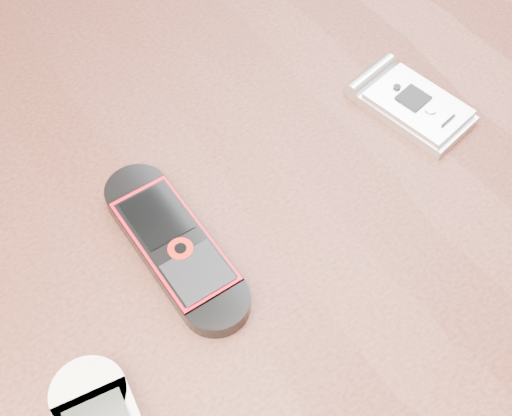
{
  "coord_description": "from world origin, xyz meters",
  "views": [
    {
      "loc": [
        -0.16,
        -0.24,
        1.18
      ],
      "look_at": [
        0.01,
        0.0,
        0.76
      ],
      "focal_mm": 50.0,
      "sensor_mm": 36.0,
      "label": 1
    }
  ],
  "objects": [
    {
      "name": "table",
      "position": [
        0.0,
        0.0,
        0.64
      ],
      "size": [
        1.2,
        0.8,
        0.75
      ],
      "color": "black",
      "rests_on": "ground"
    },
    {
      "name": "nokia_black_red",
      "position": [
        -0.06,
        0.01,
        0.76
      ],
      "size": [
        0.05,
        0.15,
        0.02
      ],
      "primitive_type": "cube",
      "rotation": [
        0.0,
        0.0,
        -0.0
      ],
      "color": "black",
      "rests_on": "table"
    },
    {
      "name": "motorola_razr",
      "position": [
        0.17,
        0.01,
        0.76
      ],
      "size": [
        0.07,
        0.11,
        0.02
      ],
      "primitive_type": "cube",
      "rotation": [
        0.0,
        0.0,
        0.18
      ],
      "color": "silver",
      "rests_on": "table"
    }
  ]
}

